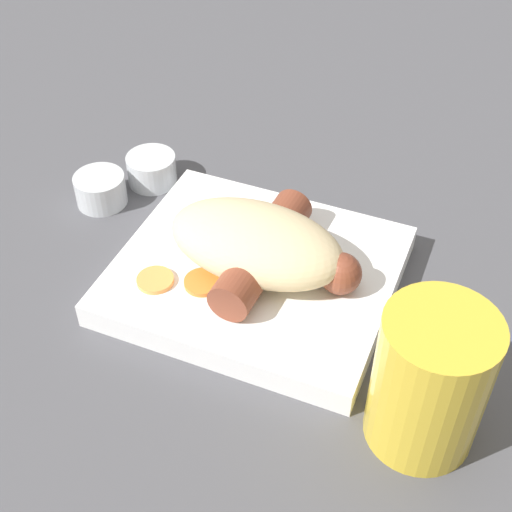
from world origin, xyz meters
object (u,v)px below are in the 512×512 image
(bread_roll, at_px, (253,246))
(sausage, at_px, (264,250))
(food_tray, at_px, (256,275))
(condiment_cup_far, at_px, (101,191))
(condiment_cup_near, at_px, (152,171))
(drink_glass, at_px, (430,382))

(bread_roll, bearing_deg, sausage, 46.71)
(food_tray, height_order, condiment_cup_far, condiment_cup_far)
(condiment_cup_far, bearing_deg, food_tray, -14.62)
(condiment_cup_near, distance_m, condiment_cup_far, 0.06)
(food_tray, bearing_deg, condiment_cup_far, 165.38)
(food_tray, height_order, sausage, sausage)
(condiment_cup_far, bearing_deg, sausage, -13.42)
(food_tray, distance_m, condiment_cup_near, 0.18)
(sausage, height_order, condiment_cup_far, sausage)
(food_tray, height_order, drink_glass, drink_glass)
(sausage, bearing_deg, condiment_cup_near, 149.64)
(bread_roll, distance_m, condiment_cup_far, 0.19)
(drink_glass, bearing_deg, sausage, 149.05)
(food_tray, distance_m, drink_glass, 0.19)
(sausage, relative_size, condiment_cup_near, 3.42)
(food_tray, distance_m, sausage, 0.03)
(condiment_cup_far, bearing_deg, condiment_cup_near, 57.95)
(condiment_cup_far, height_order, drink_glass, drink_glass)
(bread_roll, xyz_separation_m, condiment_cup_near, (-0.15, 0.10, -0.03))
(condiment_cup_near, xyz_separation_m, drink_glass, (0.31, -0.18, 0.04))
(bread_roll, relative_size, condiment_cup_near, 3.13)
(food_tray, xyz_separation_m, sausage, (0.01, 0.00, 0.03))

